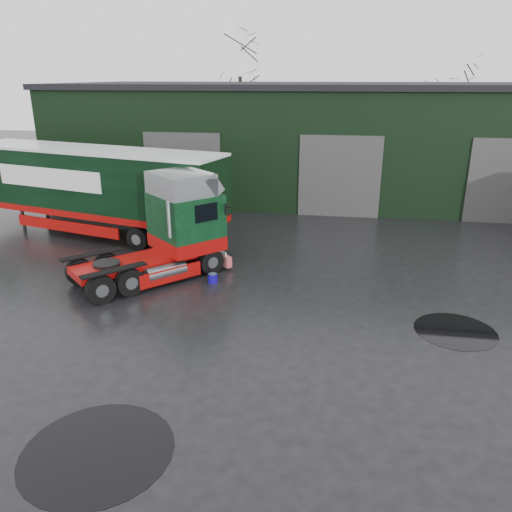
% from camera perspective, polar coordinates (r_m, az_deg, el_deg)
% --- Properties ---
extents(ground, '(100.00, 100.00, 0.00)m').
position_cam_1_polar(ground, '(12.86, -0.24, -11.46)').
color(ground, black).
extents(warehouse, '(32.40, 12.40, 6.30)m').
position_cam_1_polar(warehouse, '(31.03, 9.67, 13.10)').
color(warehouse, black).
rests_on(warehouse, ground).
extents(hero_tractor, '(5.77, 5.91, 3.61)m').
position_cam_1_polar(hero_tractor, '(17.27, -12.68, 2.98)').
color(hero_tractor, black).
rests_on(hero_tractor, ground).
extents(trailer_left, '(12.63, 5.60, 3.85)m').
position_cam_1_polar(trailer_left, '(22.98, -18.12, 6.95)').
color(trailer_left, silver).
rests_on(trailer_left, ground).
extents(wash_bucket, '(0.35, 0.35, 0.31)m').
position_cam_1_polar(wash_bucket, '(17.17, -4.98, -2.55)').
color(wash_bucket, '#130693').
rests_on(wash_bucket, ground).
extents(tree_back_a, '(4.40, 4.40, 9.50)m').
position_cam_1_polar(tree_back_a, '(41.61, -1.80, 17.23)').
color(tree_back_a, black).
rests_on(tree_back_a, ground).
extents(tree_back_b, '(4.40, 4.40, 7.50)m').
position_cam_1_polar(tree_back_b, '(41.75, 21.11, 14.60)').
color(tree_back_b, black).
rests_on(tree_back_b, ground).
extents(puddle_0, '(2.89, 2.89, 0.01)m').
position_cam_1_polar(puddle_0, '(10.56, -17.63, -20.51)').
color(puddle_0, black).
rests_on(puddle_0, ground).
extents(puddle_1, '(2.24, 2.24, 0.01)m').
position_cam_1_polar(puddle_1, '(15.09, 21.82, -7.95)').
color(puddle_1, black).
rests_on(puddle_1, ground).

